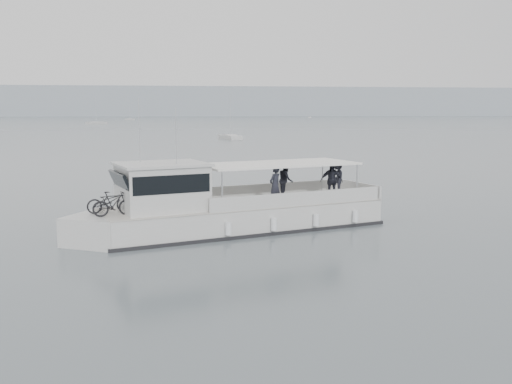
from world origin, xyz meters
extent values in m
plane|color=slate|center=(0.00, 0.00, 0.00)|extent=(1400.00, 1400.00, 0.00)
cube|color=#939EA8|center=(0.00, 560.00, 14.00)|extent=(1400.00, 90.00, 28.00)
cube|color=silver|center=(-4.64, 2.66, 0.45)|extent=(12.34, 6.77, 1.29)
cube|color=silver|center=(-10.31, 0.79, 0.45)|extent=(3.07, 3.07, 1.29)
cube|color=beige|center=(-4.64, 2.66, 1.09)|extent=(12.34, 6.77, 0.06)
cube|color=black|center=(-4.64, 2.66, 0.05)|extent=(12.56, 6.94, 0.18)
cube|color=silver|center=(-3.42, 4.68, 1.39)|extent=(7.59, 2.59, 0.60)
cube|color=silver|center=(-2.46, 1.77, 1.39)|extent=(7.59, 2.59, 0.60)
cube|color=silver|center=(0.98, 4.52, 1.39)|extent=(1.09, 3.05, 0.60)
cube|color=silver|center=(-8.04, 1.54, 1.99)|extent=(3.87, 3.55, 1.79)
cube|color=black|center=(-9.51, 1.05, 2.14)|extent=(1.31, 2.54, 1.15)
cube|color=black|center=(-8.04, 1.54, 2.29)|extent=(3.69, 3.53, 0.70)
cube|color=silver|center=(-8.04, 1.54, 2.94)|extent=(4.12, 3.80, 0.10)
cube|color=white|center=(-3.13, 3.16, 2.74)|extent=(7.36, 4.96, 0.08)
cylinder|color=silver|center=(-5.72, 0.84, 1.92)|extent=(0.08, 0.08, 1.64)
cylinder|color=silver|center=(-6.59, 3.48, 1.92)|extent=(0.08, 0.08, 1.64)
cylinder|color=silver|center=(0.33, 2.84, 1.92)|extent=(0.08, 0.08, 1.64)
cylinder|color=silver|center=(-0.54, 5.48, 1.92)|extent=(0.08, 0.08, 1.64)
cylinder|color=silver|center=(-8.89, 2.20, 4.23)|extent=(0.04, 0.04, 2.59)
cylinder|color=silver|center=(-7.45, 1.00, 4.03)|extent=(0.04, 0.04, 2.19)
cylinder|color=white|center=(-5.51, 0.53, 0.50)|extent=(0.30, 0.30, 0.50)
cylinder|color=white|center=(-3.62, 1.15, 0.50)|extent=(0.30, 0.30, 0.50)
cylinder|color=white|center=(-1.73, 1.78, 0.50)|extent=(0.30, 0.30, 0.50)
cylinder|color=white|center=(0.16, 2.40, 0.50)|extent=(0.30, 0.30, 0.50)
imported|color=black|center=(-10.06, 1.29, 1.54)|extent=(1.81, 1.10, 0.90)
imported|color=black|center=(-9.81, 0.53, 1.57)|extent=(1.63, 0.92, 0.95)
imported|color=#22242E|center=(-3.42, 2.12, 1.93)|extent=(0.72, 0.71, 1.67)
imported|color=#22242E|center=(-2.59, 4.07, 1.93)|extent=(0.75, 0.90, 1.67)
imported|color=#22242E|center=(-0.68, 3.34, 1.93)|extent=(1.05, 0.64, 1.67)
imported|color=#22242E|center=(-0.04, 4.60, 1.93)|extent=(0.74, 1.14, 1.67)
cube|color=silver|center=(1.88, 81.25, 0.30)|extent=(3.87, 7.02, 0.75)
cube|color=silver|center=(1.88, 81.25, 0.62)|extent=(2.44, 2.76, 0.45)
cylinder|color=silver|center=(1.88, 81.25, 4.28)|extent=(0.08, 0.08, 7.36)
cube|color=silver|center=(-34.51, 312.38, 0.30)|extent=(6.03, 5.72, 0.75)
cube|color=silver|center=(-34.51, 312.38, 0.62)|extent=(2.82, 2.79, 0.45)
cylinder|color=silver|center=(-34.51, 312.38, 4.06)|extent=(0.08, 0.08, 6.93)
cube|color=silver|center=(89.31, 394.37, 0.30)|extent=(3.59, 5.55, 0.75)
cube|color=silver|center=(89.31, 394.37, 0.62)|extent=(2.08, 2.28, 0.45)
cube|color=silver|center=(-39.41, 212.19, 0.30)|extent=(8.21, 8.69, 0.75)
cube|color=silver|center=(-39.41, 212.19, 0.62)|extent=(4.01, 4.06, 0.45)
cylinder|color=silver|center=(-39.41, 212.19, 5.59)|extent=(0.08, 0.08, 9.97)
camera|label=1|loc=(-7.36, -21.00, 5.00)|focal=40.00mm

